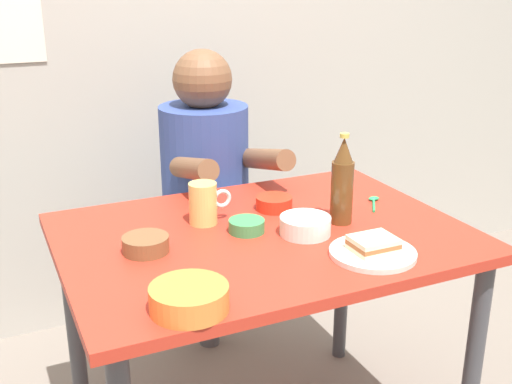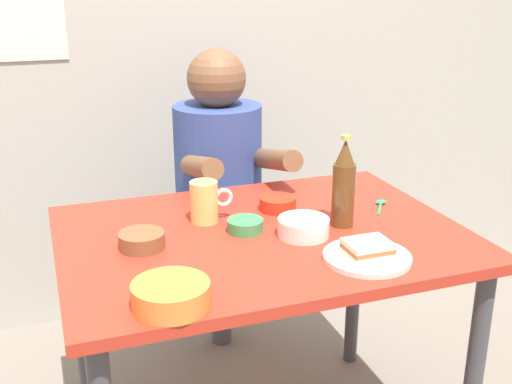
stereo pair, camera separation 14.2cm
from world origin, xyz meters
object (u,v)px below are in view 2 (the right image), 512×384
object	(u,v)px
plate_orange	(367,257)
beer_bottle	(344,185)
dining_table	(262,262)
sandwich	(368,248)
beer_mug	(205,202)
stool	(220,263)
condiment_bowl_brown	(142,240)
person_seated	(219,161)

from	to	relation	value
plate_orange	beer_bottle	distance (m)	0.26
dining_table	sandwich	world-z (taller)	sandwich
plate_orange	beer_mug	bearing A→B (deg)	129.08
plate_orange	stool	bearing A→B (deg)	98.02
beer_mug	condiment_bowl_brown	size ratio (longest dim) A/B	1.05
stool	condiment_bowl_brown	size ratio (longest dim) A/B	3.75
stool	condiment_bowl_brown	bearing A→B (deg)	-121.99
person_seated	plate_orange	bearing A→B (deg)	-81.88
dining_table	beer_mug	distance (m)	0.24
beer_mug	condiment_bowl_brown	world-z (taller)	beer_mug
dining_table	person_seated	world-z (taller)	person_seated
dining_table	condiment_bowl_brown	distance (m)	0.35
sandwich	condiment_bowl_brown	distance (m)	0.58
dining_table	stool	world-z (taller)	dining_table
condiment_bowl_brown	dining_table	bearing A→B (deg)	-0.92
dining_table	person_seated	size ratio (longest dim) A/B	1.53
stool	beer_mug	distance (m)	0.70
sandwich	beer_mug	world-z (taller)	beer_mug
person_seated	stool	bearing A→B (deg)	90.00
condiment_bowl_brown	person_seated	bearing A→B (deg)	57.54
person_seated	sandwich	distance (m)	0.88
person_seated	condiment_bowl_brown	distance (m)	0.73
stool	plate_orange	xyz separation A→B (m)	(0.12, -0.89, 0.40)
stool	person_seated	world-z (taller)	person_seated
sandwich	beer_bottle	xyz separation A→B (m)	(0.05, 0.23, 0.09)
stool	condiment_bowl_brown	distance (m)	0.85
beer_mug	dining_table	bearing A→B (deg)	-45.15
person_seated	plate_orange	size ratio (longest dim) A/B	3.27
stool	beer_bottle	bearing A→B (deg)	-75.52
plate_orange	sandwich	bearing A→B (deg)	0.00
stool	plate_orange	world-z (taller)	plate_orange
beer_bottle	plate_orange	bearing A→B (deg)	-101.43
plate_orange	beer_mug	world-z (taller)	beer_mug
dining_table	condiment_bowl_brown	bearing A→B (deg)	179.08
beer_mug	beer_bottle	bearing A→B (deg)	-23.79
dining_table	stool	xyz separation A→B (m)	(0.06, 0.63, -0.30)
dining_table	beer_bottle	distance (m)	0.31
plate_orange	beer_bottle	bearing A→B (deg)	78.57
sandwich	beer_bottle	world-z (taller)	beer_bottle
sandwich	person_seated	bearing A→B (deg)	98.12
dining_table	person_seated	bearing A→B (deg)	84.50
sandwich	plate_orange	bearing A→B (deg)	0.00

